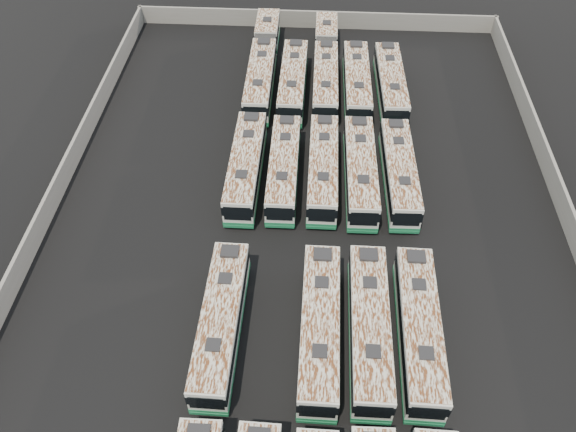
% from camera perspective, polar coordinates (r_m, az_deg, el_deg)
% --- Properties ---
extents(ground, '(140.00, 140.00, 0.00)m').
position_cam_1_polar(ground, '(47.17, 1.69, -2.88)').
color(ground, black).
rests_on(ground, ground).
extents(perimeter_wall, '(45.20, 73.20, 2.20)m').
position_cam_1_polar(perimeter_wall, '(46.33, 1.72, -2.00)').
color(perimeter_wall, slate).
rests_on(perimeter_wall, ground).
extents(bus_midfront_far_left, '(2.77, 12.48, 3.51)m').
position_cam_1_polar(bus_midfront_far_left, '(40.82, -6.79, -10.63)').
color(bus_midfront_far_left, beige).
rests_on(bus_midfront_far_left, ground).
extents(bus_midfront_center, '(2.77, 12.69, 3.57)m').
position_cam_1_polar(bus_midfront_center, '(40.34, 3.25, -11.20)').
color(bus_midfront_center, beige).
rests_on(bus_midfront_center, ground).
extents(bus_midfront_right, '(2.71, 12.68, 3.57)m').
position_cam_1_polar(bus_midfront_right, '(40.67, 8.24, -11.13)').
color(bus_midfront_right, beige).
rests_on(bus_midfront_right, ground).
extents(bus_midfront_far_right, '(2.84, 12.63, 3.55)m').
position_cam_1_polar(bus_midfront_far_right, '(41.24, 13.14, -11.12)').
color(bus_midfront_far_right, beige).
rests_on(bus_midfront_far_right, ground).
extents(bus_midback_far_left, '(2.72, 12.60, 3.55)m').
position_cam_1_polar(bus_midback_far_left, '(51.38, -4.29, 5.08)').
color(bus_midback_far_left, beige).
rests_on(bus_midback_far_left, ground).
extents(bus_midback_left, '(2.62, 12.17, 3.43)m').
position_cam_1_polar(bus_midback_left, '(51.15, -0.44, 4.90)').
color(bus_midback_left, beige).
rests_on(bus_midback_left, ground).
extents(bus_midback_center, '(2.64, 12.32, 3.47)m').
position_cam_1_polar(bus_midback_center, '(51.18, 3.57, 4.86)').
color(bus_midback_center, beige).
rests_on(bus_midback_center, ground).
extents(bus_midback_right, '(2.84, 12.55, 3.53)m').
position_cam_1_polar(bus_midback_right, '(51.21, 7.36, 4.57)').
color(bus_midback_right, beige).
rests_on(bus_midback_right, ground).
extents(bus_midback_far_right, '(2.85, 12.26, 3.44)m').
position_cam_1_polar(bus_midback_far_right, '(51.69, 11.22, 4.37)').
color(bus_midback_far_right, beige).
rests_on(bus_midback_far_right, ground).
extents(bus_back_far_left, '(2.83, 19.66, 3.56)m').
position_cam_1_polar(bus_back_far_left, '(65.09, -2.57, 15.26)').
color(bus_back_far_left, beige).
rests_on(bus_back_far_left, ground).
extents(bus_back_left, '(2.75, 12.52, 3.52)m').
position_cam_1_polar(bus_back_left, '(62.03, 0.51, 13.51)').
color(bus_back_left, beige).
rests_on(bus_back_left, ground).
extents(bus_back_center, '(2.64, 18.99, 3.44)m').
position_cam_1_polar(bus_back_center, '(64.93, 3.85, 15.05)').
color(bus_back_center, beige).
rests_on(bus_back_center, ground).
extents(bus_back_right, '(2.77, 12.44, 3.50)m').
position_cam_1_polar(bus_back_right, '(62.29, 6.99, 13.30)').
color(bus_back_right, beige).
rests_on(bus_back_right, ground).
extents(bus_back_far_right, '(2.94, 12.44, 3.49)m').
position_cam_1_polar(bus_back_far_right, '(62.62, 10.36, 13.05)').
color(bus_back_far_right, beige).
rests_on(bus_back_far_right, ground).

